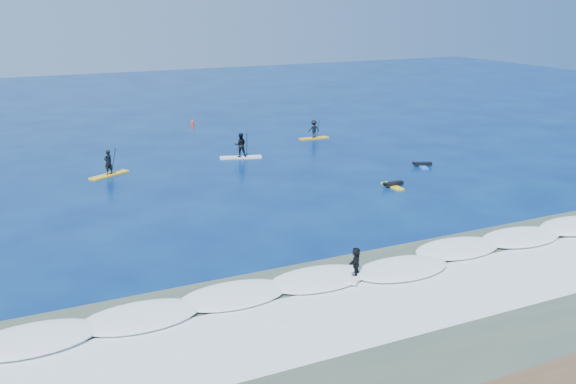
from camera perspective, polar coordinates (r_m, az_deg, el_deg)
name	(u,v)px	position (r m, az deg, el deg)	size (l,w,h in m)	color
ground	(286,211)	(38.21, -0.17, -1.67)	(160.00, 160.00, 0.00)	#04184E
shallow_water	(434,309)	(27.20, 12.84, -10.08)	(90.00, 13.00, 0.01)	#374B3C
breaking_wave	(379,273)	(30.10, 8.12, -7.10)	(40.00, 6.00, 0.30)	white
whitewater	(419,299)	(27.90, 11.56, -9.29)	(34.00, 5.00, 0.02)	silver
sup_paddler_left	(109,166)	(47.38, -15.66, 2.21)	(3.09, 2.15, 2.17)	gold
sup_paddler_center	(241,147)	(50.91, -4.24, 4.00)	(3.40, 1.79, 2.32)	silver
sup_paddler_right	(314,130)	(57.96, 2.31, 5.49)	(2.80, 0.89, 1.94)	gold
prone_paddler_near	(393,185)	(43.60, 9.28, 0.65)	(1.59, 2.01, 0.42)	yellow
prone_paddler_far	(422,165)	(49.33, 11.81, 2.40)	(1.49, 1.98, 0.40)	blue
wave_surfer	(356,263)	(28.98, 6.05, -6.30)	(1.72, 1.71, 1.38)	white
marker_buoy	(193,123)	(64.36, -8.48, 6.06)	(0.30, 0.30, 0.72)	red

